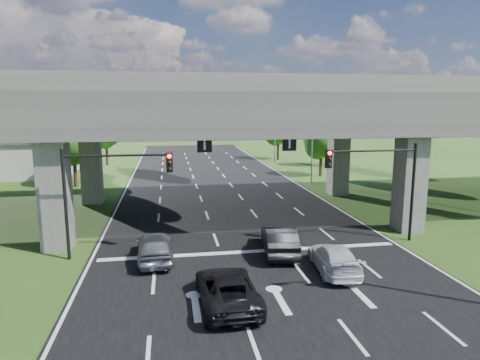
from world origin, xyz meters
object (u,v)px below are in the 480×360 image
object	(u,v)px
car_trailing	(227,289)
car_silver	(155,246)
signal_right	(381,175)
signal_left	(107,182)
car_dark	(279,239)
streetlight_beyond	(273,122)
car_white	(334,258)
streetlight_far	(309,128)

from	to	relation	value
car_trailing	car_silver	bearing A→B (deg)	-63.53
car_silver	signal_right	bearing A→B (deg)	-178.50
signal_right	signal_left	bearing A→B (deg)	180.00
car_dark	car_trailing	xyz separation A→B (m)	(-3.73, -5.75, -0.11)
streetlight_beyond	car_white	xyz separation A→B (m)	(-6.62, -40.01, -5.15)
car_silver	car_white	world-z (taller)	car_silver
signal_left	streetlight_far	bearing A→B (deg)	48.22
car_dark	signal_left	bearing A→B (deg)	2.01
car_silver	car_dark	size ratio (longest dim) A/B	0.95
car_trailing	signal_left	bearing A→B (deg)	-52.30
streetlight_beyond	car_silver	xyz separation A→B (m)	(-15.49, -37.00, -5.03)
streetlight_beyond	car_trailing	size ratio (longest dim) A/B	2.00
car_silver	car_dark	bearing A→B (deg)	177.42
signal_left	streetlight_beyond	world-z (taller)	streetlight_beyond
signal_right	streetlight_beyond	world-z (taller)	streetlight_beyond
signal_left	car_silver	xyz separation A→B (m)	(2.43, -0.94, -3.37)
streetlight_far	car_trailing	bearing A→B (deg)	-114.84
car_dark	car_white	xyz separation A→B (m)	(2.03, -3.01, -0.13)
signal_right	streetlight_beyond	bearing A→B (deg)	86.39
streetlight_far	car_white	distance (m)	25.43
streetlight_beyond	car_silver	size ratio (longest dim) A/B	2.17
streetlight_beyond	car_dark	size ratio (longest dim) A/B	2.06
signal_left	car_silver	distance (m)	4.26
car_silver	car_white	xyz separation A→B (m)	(8.87, -3.01, -0.12)
car_white	car_trailing	distance (m)	6.38
car_white	signal_left	bearing A→B (deg)	-13.79
car_white	car_trailing	size ratio (longest dim) A/B	0.92
car_dark	streetlight_far	bearing A→B (deg)	-104.59
signal_left	car_white	xyz separation A→B (m)	(11.30, -3.95, -3.49)
car_silver	streetlight_beyond	bearing A→B (deg)	-115.30
streetlight_beyond	signal_right	bearing A→B (deg)	-93.61
car_silver	car_dark	distance (m)	6.83
streetlight_far	car_dark	bearing A→B (deg)	-112.41
signal_right	car_dark	size ratio (longest dim) A/B	1.24
signal_right	car_dark	xyz separation A→B (m)	(-6.39, -0.94, -3.36)
signal_right	car_dark	world-z (taller)	signal_right
car_silver	car_trailing	bearing A→B (deg)	115.79
signal_right	streetlight_beyond	distance (m)	36.17
streetlight_far	car_white	world-z (taller)	streetlight_far
car_dark	car_silver	bearing A→B (deg)	7.82
signal_right	streetlight_far	bearing A→B (deg)	83.53
signal_right	car_trailing	size ratio (longest dim) A/B	1.20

